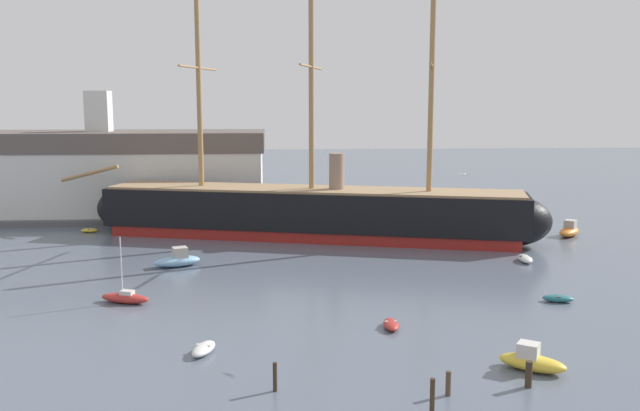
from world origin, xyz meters
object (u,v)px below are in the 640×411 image
at_px(motorboat_far_right, 569,230).
at_px(mooring_piling_nearest, 529,374).
at_px(motorboat_foreground_right, 532,361).
at_px(dinghy_near_centre, 391,324).
at_px(dinghy_mid_right, 558,298).
at_px(dinghy_distant_centre, 346,216).
at_px(sailboat_mid_left, 125,297).
at_px(dinghy_alongside_stern, 525,259).
at_px(mooring_piling_right_pair, 432,397).
at_px(dockside_warehouse_left, 111,175).
at_px(dinghy_foreground_left, 204,349).
at_px(dinghy_far_left, 90,230).
at_px(motorboat_alongside_bow, 178,260).
at_px(tall_ship, 312,212).
at_px(mooring_piling_midwater, 275,377).
at_px(seagull_in_flight, 465,174).
at_px(mooring_piling_left_pair, 448,383).

xyz_separation_m(motorboat_far_right, mooring_piling_nearest, (-21.68, -43.18, 0.11)).
bearing_deg(motorboat_foreground_right, dinghy_near_centre, 131.66).
xyz_separation_m(dinghy_mid_right, dinghy_distant_centre, (-13.37, 41.75, -0.03)).
xyz_separation_m(sailboat_mid_left, dinghy_alongside_stern, (38.46, 11.71, -0.12)).
bearing_deg(dinghy_distant_centre, mooring_piling_right_pair, -91.80).
bearing_deg(dockside_warehouse_left, dinghy_foreground_left, -71.28).
bearing_deg(dinghy_far_left, mooring_piling_right_pair, -59.04).
bearing_deg(motorboat_far_right, mooring_piling_nearest, -116.66).
relative_size(sailboat_mid_left, motorboat_alongside_bow, 1.11).
bearing_deg(motorboat_foreground_right, dinghy_distant_centre, 95.87).
bearing_deg(dinghy_alongside_stern, motorboat_alongside_bow, 179.05).
relative_size(tall_ship, dockside_warehouse_left, 1.27).
height_order(mooring_piling_midwater, seagull_in_flight, seagull_in_flight).
bearing_deg(motorboat_far_right, mooring_piling_midwater, -130.54).
height_order(tall_ship, dinghy_mid_right, tall_ship).
distance_m(dinghy_foreground_left, seagull_in_flight, 21.57).
distance_m(motorboat_foreground_right, seagull_in_flight, 13.38).
height_order(dinghy_foreground_left, mooring_piling_midwater, mooring_piling_midwater).
bearing_deg(dockside_warehouse_left, seagull_in_flight, -54.47).
distance_m(motorboat_alongside_bow, dinghy_distant_centre, 33.81).
bearing_deg(sailboat_mid_left, dockside_warehouse_left, 104.22).
height_order(dinghy_foreground_left, dinghy_far_left, dinghy_foreground_left).
bearing_deg(dinghy_foreground_left, motorboat_foreground_right, -11.62).
xyz_separation_m(tall_ship, mooring_piling_left_pair, (5.22, -45.13, -2.48)).
xyz_separation_m(mooring_piling_nearest, dockside_warehouse_left, (-37.96, 61.04, 5.33)).
bearing_deg(sailboat_mid_left, mooring_piling_nearest, -34.34).
bearing_deg(mooring_piling_left_pair, dinghy_near_centre, 96.23).
relative_size(dinghy_near_centre, dockside_warehouse_left, 0.05).
bearing_deg(dinghy_foreground_left, mooring_piling_left_pair, -27.29).
distance_m(dinghy_near_centre, dinghy_far_left, 50.27).
bearing_deg(motorboat_far_right, sailboat_mid_left, -153.29).
bearing_deg(motorboat_alongside_bow, mooring_piling_midwater, -72.25).
bearing_deg(dinghy_near_centre, sailboat_mid_left, 159.63).
distance_m(tall_ship, mooring_piling_nearest, 45.57).
relative_size(tall_ship, dinghy_alongside_stern, 19.48).
relative_size(dinghy_mid_right, dockside_warehouse_left, 0.06).
bearing_deg(seagull_in_flight, motorboat_alongside_bow, 137.73).
relative_size(motorboat_foreground_right, sailboat_mid_left, 0.78).
height_order(motorboat_far_right, mooring_piling_left_pair, motorboat_far_right).
bearing_deg(mooring_piling_right_pair, mooring_piling_left_pair, 58.33).
relative_size(dinghy_foreground_left, mooring_piling_midwater, 1.70).
bearing_deg(dinghy_distant_centre, sailboat_mid_left, -119.78).
bearing_deg(dinghy_near_centre, mooring_piling_left_pair, -83.77).
relative_size(dinghy_foreground_left, dinghy_alongside_stern, 0.96).
relative_size(motorboat_foreground_right, dinghy_near_centre, 1.72).
bearing_deg(dinghy_mid_right, mooring_piling_right_pair, -127.96).
bearing_deg(dockside_warehouse_left, motorboat_foreground_right, -56.26).
height_order(dinghy_foreground_left, dinghy_distant_centre, dinghy_foreground_left).
xyz_separation_m(dinghy_distant_centre, mooring_piling_right_pair, (-1.93, -61.36, 0.79)).
height_order(motorboat_foreground_right, dinghy_alongside_stern, motorboat_foreground_right).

